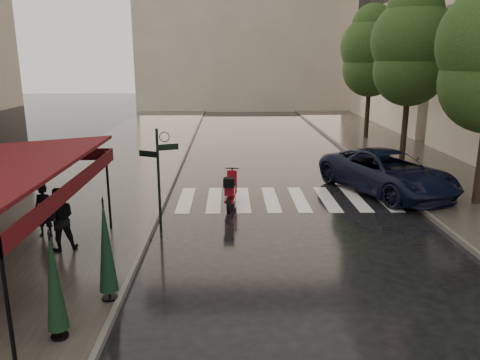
{
  "coord_description": "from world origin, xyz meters",
  "views": [
    {
      "loc": [
        0.9,
        -10.54,
        5.08
      ],
      "look_at": [
        1.24,
        3.52,
        1.4
      ],
      "focal_mm": 35.0,
      "sensor_mm": 36.0,
      "label": 1
    }
  ],
  "objects_px": {
    "parked_car": "(387,172)",
    "pedestrian_terrace": "(59,219)",
    "pedestrian_with_umbrella": "(41,183)",
    "parasol_front": "(106,246)",
    "scooter": "(231,191)",
    "parasol_back": "(54,282)"
  },
  "relations": [
    {
      "from": "parked_car",
      "to": "parasol_front",
      "type": "relative_size",
      "value": 2.65
    },
    {
      "from": "pedestrian_terrace",
      "to": "parasol_front",
      "type": "relative_size",
      "value": 0.77
    },
    {
      "from": "parked_car",
      "to": "parasol_front",
      "type": "xyz_separation_m",
      "value": [
        -8.65,
        -8.3,
        0.5
      ]
    },
    {
      "from": "scooter",
      "to": "parasol_front",
      "type": "relative_size",
      "value": 0.86
    },
    {
      "from": "parasol_back",
      "to": "pedestrian_with_umbrella",
      "type": "bearing_deg",
      "value": 112.75
    },
    {
      "from": "pedestrian_terrace",
      "to": "scooter",
      "type": "xyz_separation_m",
      "value": [
        4.52,
        3.98,
        -0.4
      ]
    },
    {
      "from": "parasol_front",
      "to": "scooter",
      "type": "bearing_deg",
      "value": 68.71
    },
    {
      "from": "pedestrian_with_umbrella",
      "to": "parked_car",
      "type": "xyz_separation_m",
      "value": [
        11.36,
        4.6,
        -0.89
      ]
    },
    {
      "from": "scooter",
      "to": "parked_car",
      "type": "distance_m",
      "value": 6.27
    },
    {
      "from": "pedestrian_with_umbrella",
      "to": "scooter",
      "type": "height_order",
      "value": "pedestrian_with_umbrella"
    },
    {
      "from": "parked_car",
      "to": "pedestrian_terrace",
      "type": "bearing_deg",
      "value": -175.71
    },
    {
      "from": "pedestrian_with_umbrella",
      "to": "parasol_front",
      "type": "relative_size",
      "value": 1.07
    },
    {
      "from": "parked_car",
      "to": "parasol_front",
      "type": "bearing_deg",
      "value": -159.85
    },
    {
      "from": "scooter",
      "to": "parasol_front",
      "type": "height_order",
      "value": "parasol_front"
    },
    {
      "from": "pedestrian_terrace",
      "to": "scooter",
      "type": "relative_size",
      "value": 0.9
    },
    {
      "from": "parasol_back",
      "to": "pedestrian_terrace",
      "type": "bearing_deg",
      "value": 108.26
    },
    {
      "from": "scooter",
      "to": "parked_car",
      "type": "xyz_separation_m",
      "value": [
        6.05,
        1.63,
        0.24
      ]
    },
    {
      "from": "pedestrian_with_umbrella",
      "to": "parked_car",
      "type": "bearing_deg",
      "value": 30.61
    },
    {
      "from": "scooter",
      "to": "parasol_front",
      "type": "distance_m",
      "value": 7.19
    },
    {
      "from": "pedestrian_with_umbrella",
      "to": "parasol_front",
      "type": "bearing_deg",
      "value": -45.21
    },
    {
      "from": "parked_car",
      "to": "pedestrian_with_umbrella",
      "type": "bearing_deg",
      "value": 178.39
    },
    {
      "from": "pedestrian_terrace",
      "to": "parked_car",
      "type": "distance_m",
      "value": 11.97
    }
  ]
}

